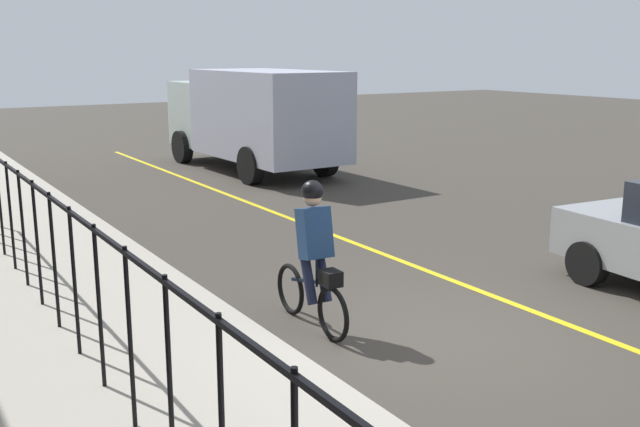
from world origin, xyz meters
name	(u,v)px	position (x,y,z in m)	size (l,w,h in m)	color
ground_plane	(442,338)	(0.00, 0.00, 0.00)	(80.00, 80.00, 0.00)	#3D3831
lane_line_centre	(536,312)	(0.00, -1.60, 0.00)	(36.00, 0.12, 0.01)	yellow
sidewalk	(165,405)	(0.00, 3.40, 0.07)	(40.00, 3.20, 0.15)	#A8A193
iron_fence	(84,268)	(1.00, 3.80, 1.21)	(15.57, 0.04, 1.60)	black
cyclist_lead	(314,256)	(1.05, 1.12, 0.91)	(1.71, 0.37, 1.83)	black
box_truck_background	(254,115)	(12.10, -3.76, 1.55)	(6.75, 2.64, 2.78)	#AAADC2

